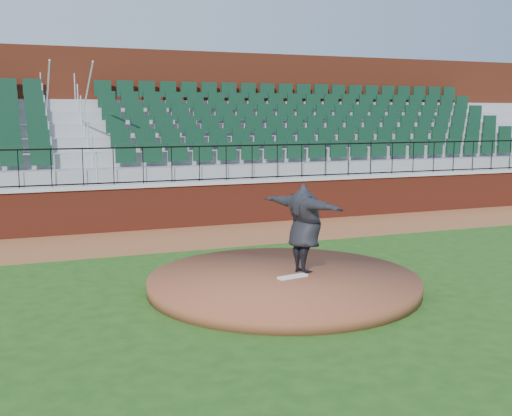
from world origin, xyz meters
The scene contains 10 objects.
ground centered at (0.00, 0.00, 0.00)m, with size 90.00×90.00×0.00m, color #204915.
warning_track centered at (0.00, 5.40, 0.01)m, with size 34.00×3.20×0.01m, color brown.
field_wall centered at (0.00, 7.00, 0.60)m, with size 34.00×0.35×1.20m, color maroon.
wall_cap centered at (0.00, 7.00, 1.25)m, with size 34.00×0.45×0.10m, color #B7B7B7.
wall_railing centered at (0.00, 7.00, 1.80)m, with size 34.00×0.05×1.00m, color black, non-canonical shape.
seating_stands centered at (0.00, 9.72, 2.30)m, with size 34.00×5.10×4.60m, color gray, non-canonical shape.
concourse_wall centered at (0.00, 12.52, 2.75)m, with size 34.00×0.50×5.50m, color maroon.
pitchers_mound centered at (-0.06, -0.05, 0.12)m, with size 4.98×4.98×0.25m, color brown.
pitching_rubber centered at (0.05, -0.21, 0.27)m, with size 0.59×0.15×0.04m, color white.
pitcher centered at (0.42, 0.08, 1.09)m, with size 2.07×0.56×1.68m, color black.
Camera 1 is at (-4.63, -10.35, 3.18)m, focal length 44.13 mm.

